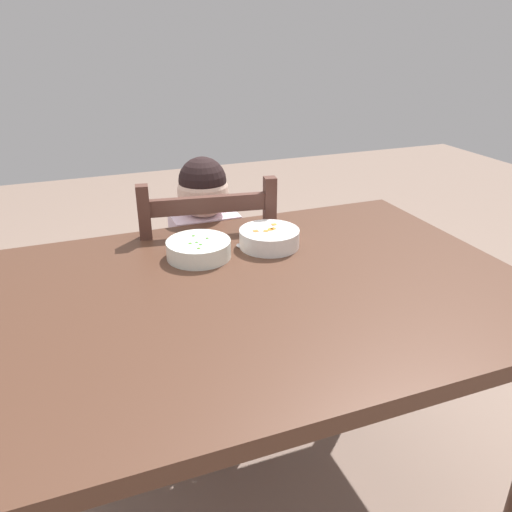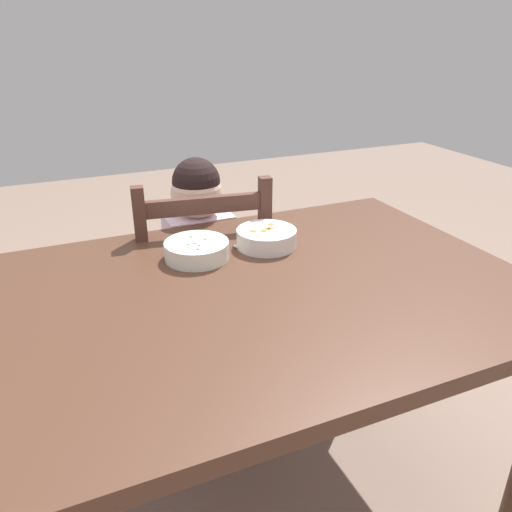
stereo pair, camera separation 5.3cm
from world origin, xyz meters
name	(u,v)px [view 2 (the right image)]	position (x,y,z in m)	size (l,w,h in m)	color
ground_plane	(266,502)	(0.00, 0.00, 0.00)	(8.00, 8.00, 0.00)	gray
dining_table	(268,321)	(0.00, 0.00, 0.65)	(1.29, 0.93, 0.76)	#4F3021
dining_chair	(202,300)	(-0.02, 0.52, 0.45)	(0.48, 0.48, 0.92)	#502F26
child_figure	(202,254)	(-0.01, 0.51, 0.63)	(0.32, 0.31, 0.95)	silver
bowl_of_peas	(197,250)	(-0.11, 0.22, 0.78)	(0.18, 0.18, 0.05)	white
bowl_of_carrots	(266,237)	(0.09, 0.22, 0.78)	(0.17, 0.17, 0.05)	white
spoon	(247,248)	(0.03, 0.22, 0.76)	(0.10, 0.12, 0.01)	silver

